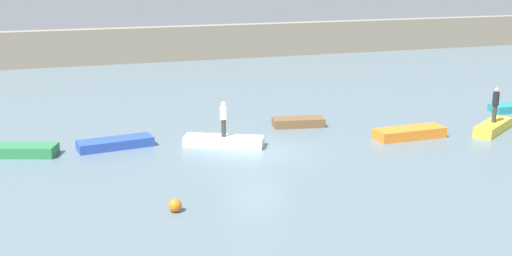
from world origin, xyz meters
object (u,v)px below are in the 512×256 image
object	(u,v)px
rowboat_orange	(409,133)
rowboat_brown	(298,122)
rowboat_green	(27,150)
person_white_shirt	(223,117)
rowboat_yellow	(493,127)
rowboat_blue	(115,143)
person_dark_shirt	(495,103)
rowboat_white	(224,141)
mooring_buoy	(175,205)

from	to	relation	value
rowboat_orange	rowboat_brown	bearing A→B (deg)	137.01
rowboat_green	person_white_shirt	xyz separation A→B (m)	(8.76, -1.36, 1.15)
rowboat_yellow	person_white_shirt	bearing A→B (deg)	138.56
rowboat_blue	person_dark_shirt	distance (m)	18.88
rowboat_white	rowboat_brown	xyz separation A→B (m)	(4.72, 2.28, -0.01)
rowboat_blue	mooring_buoy	distance (m)	8.58
rowboat_yellow	person_white_shirt	size ratio (longest dim) A/B	1.97
rowboat_yellow	rowboat_orange	bearing A→B (deg)	142.20
person_white_shirt	rowboat_brown	bearing A→B (deg)	25.76
rowboat_white	rowboat_yellow	world-z (taller)	rowboat_yellow
rowboat_white	rowboat_brown	world-z (taller)	rowboat_white
mooring_buoy	person_white_shirt	bearing A→B (deg)	62.24
rowboat_orange	person_dark_shirt	bearing A→B (deg)	-5.62
rowboat_green	rowboat_orange	distance (m)	18.03
person_dark_shirt	mooring_buoy	distance (m)	18.28
person_white_shirt	rowboat_blue	bearing A→B (deg)	164.59
rowboat_blue	rowboat_white	size ratio (longest dim) A/B	0.92
rowboat_brown	mooring_buoy	size ratio (longest dim) A/B	5.65
rowboat_green	person_white_shirt	distance (m)	8.94
rowboat_blue	rowboat_yellow	bearing A→B (deg)	-17.37
rowboat_yellow	person_dark_shirt	xyz separation A→B (m)	(0.00, 0.00, 1.25)
rowboat_brown	rowboat_orange	bearing A→B (deg)	-31.46
rowboat_blue	rowboat_white	bearing A→B (deg)	-22.78
rowboat_orange	mooring_buoy	xyz separation A→B (m)	(-12.80, -5.60, -0.02)
rowboat_green	person_dark_shirt	size ratio (longest dim) A/B	1.47
rowboat_blue	person_dark_shirt	size ratio (longest dim) A/B	1.92
person_white_shirt	rowboat_white	bearing A→B (deg)	0.00
rowboat_white	person_white_shirt	world-z (taller)	person_white_shirt
rowboat_green	rowboat_orange	bearing A→B (deg)	10.39
rowboat_green	mooring_buoy	world-z (taller)	rowboat_green
rowboat_blue	rowboat_white	world-z (taller)	rowboat_white
rowboat_yellow	rowboat_green	bearing A→B (deg)	138.26
rowboat_blue	person_white_shirt	bearing A→B (deg)	-22.78
person_dark_shirt	rowboat_orange	bearing A→B (deg)	175.61
rowboat_blue	mooring_buoy	bearing A→B (deg)	-90.10
rowboat_brown	person_dark_shirt	distance (m)	9.99
rowboat_yellow	rowboat_blue	bearing A→B (deg)	136.59
rowboat_brown	rowboat_orange	distance (m)	5.78
rowboat_yellow	mooring_buoy	size ratio (longest dim) A/B	6.99
rowboat_white	rowboat_brown	size ratio (longest dim) A/B	1.39
rowboat_brown	person_dark_shirt	xyz separation A→B (m)	(8.97, -4.21, 1.28)
rowboat_yellow	person_dark_shirt	size ratio (longest dim) A/B	1.85
rowboat_white	rowboat_orange	size ratio (longest dim) A/B	1.05
rowboat_brown	rowboat_green	bearing A→B (deg)	-165.80
rowboat_green	rowboat_brown	size ratio (longest dim) A/B	0.98
rowboat_orange	mooring_buoy	size ratio (longest dim) A/B	7.53
rowboat_blue	person_dark_shirt	world-z (taller)	person_dark_shirt
rowboat_brown	person_white_shirt	distance (m)	5.37
rowboat_blue	rowboat_brown	world-z (taller)	rowboat_brown
rowboat_white	mooring_buoy	xyz separation A→B (m)	(-3.77, -7.17, 0.01)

